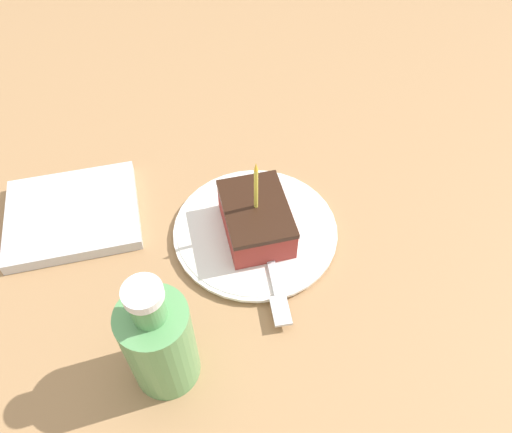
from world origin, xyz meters
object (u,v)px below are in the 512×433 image
at_px(plate, 256,231).
at_px(cake_slice, 253,219).
at_px(fork, 274,274).
at_px(bottle, 159,342).
at_px(marble_board, 73,214).

relative_size(plate, cake_slice, 1.74).
relative_size(fork, bottle, 0.97).
xyz_separation_m(cake_slice, bottle, (0.16, 0.18, 0.04)).
bearing_deg(marble_board, fork, 146.19).
bearing_deg(cake_slice, fork, 96.90).
distance_m(fork, bottle, 0.20).
bearing_deg(marble_board, bottle, 112.02).
xyz_separation_m(plate, cake_slice, (0.01, 0.00, 0.04)).
bearing_deg(fork, cake_slice, -83.10).
xyz_separation_m(plate, bottle, (0.16, 0.19, 0.07)).
height_order(plate, bottle, bottle).
bearing_deg(cake_slice, marble_board, -20.92).
xyz_separation_m(bottle, marble_board, (0.12, -0.29, -0.07)).
height_order(fork, marble_board, marble_board).
xyz_separation_m(plate, marble_board, (0.28, -0.10, 0.00)).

